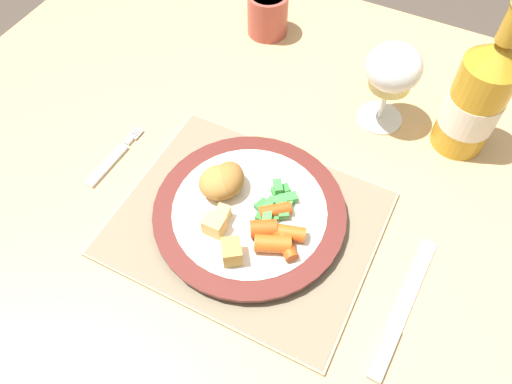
% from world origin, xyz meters
% --- Properties ---
extents(ground_plane, '(6.00, 6.00, 0.00)m').
position_xyz_m(ground_plane, '(0.00, 0.00, 0.00)').
color(ground_plane, '#4C4238').
extents(dining_table, '(1.20, 1.03, 0.74)m').
position_xyz_m(dining_table, '(0.00, 0.00, 0.65)').
color(dining_table, tan).
rests_on(dining_table, ground).
extents(placemat, '(0.35, 0.29, 0.01)m').
position_xyz_m(placemat, '(-0.00, -0.05, 0.74)').
color(placemat, tan).
rests_on(placemat, dining_table).
extents(dinner_plate, '(0.27, 0.27, 0.02)m').
position_xyz_m(dinner_plate, '(0.00, -0.04, 0.76)').
color(dinner_plate, white).
rests_on(dinner_plate, placemat).
extents(breaded_croquettes, '(0.08, 0.08, 0.04)m').
position_xyz_m(breaded_croquettes, '(-0.05, -0.03, 0.79)').
color(breaded_croquettes, '#A87033').
rests_on(breaded_croquettes, dinner_plate).
extents(green_beans_pile, '(0.05, 0.08, 0.02)m').
position_xyz_m(green_beans_pile, '(0.03, -0.02, 0.77)').
color(green_beans_pile, '#338438').
rests_on(green_beans_pile, dinner_plate).
extents(glazed_carrots, '(0.08, 0.09, 0.02)m').
position_xyz_m(glazed_carrots, '(0.05, -0.07, 0.78)').
color(glazed_carrots, '#CC5119').
rests_on(glazed_carrots, dinner_plate).
extents(fork, '(0.02, 0.13, 0.01)m').
position_xyz_m(fork, '(-0.24, -0.05, 0.74)').
color(fork, silver).
rests_on(fork, dining_table).
extents(table_knife, '(0.03, 0.21, 0.01)m').
position_xyz_m(table_knife, '(0.23, -0.09, 0.74)').
color(table_knife, silver).
rests_on(table_knife, dining_table).
extents(wine_glass, '(0.08, 0.08, 0.14)m').
position_xyz_m(wine_glass, '(0.10, 0.22, 0.84)').
color(wine_glass, silver).
rests_on(wine_glass, dining_table).
extents(bottle, '(0.08, 0.08, 0.26)m').
position_xyz_m(bottle, '(0.22, 0.23, 0.83)').
color(bottle, gold).
rests_on(bottle, dining_table).
extents(roast_potatoes, '(0.07, 0.08, 0.03)m').
position_xyz_m(roast_potatoes, '(-0.01, -0.10, 0.78)').
color(roast_potatoes, gold).
rests_on(roast_potatoes, dinner_plate).
extents(drinking_cup, '(0.07, 0.07, 0.08)m').
position_xyz_m(drinking_cup, '(-0.16, 0.34, 0.78)').
color(drinking_cup, '#B24C42').
rests_on(drinking_cup, dining_table).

